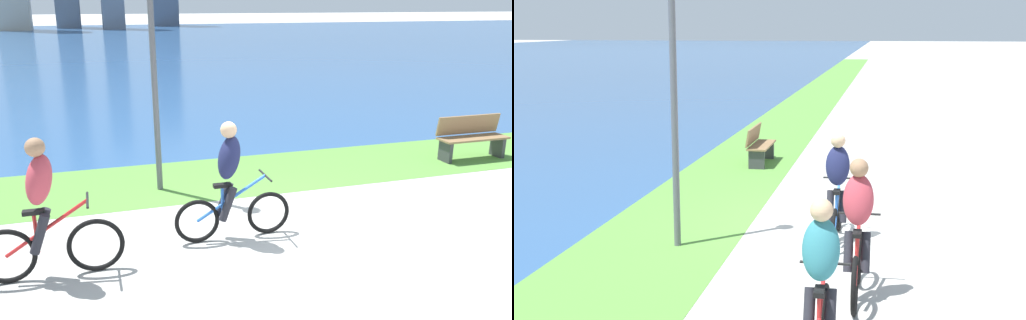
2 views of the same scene
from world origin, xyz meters
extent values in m
plane|color=#B2AFA8|center=(0.00, 0.00, 0.00)|extent=(300.00, 300.00, 0.00)
cube|color=#59933D|center=(0.00, 2.84, 0.00)|extent=(120.00, 2.40, 0.01)
cube|color=#2D568C|center=(0.00, 39.56, 0.00)|extent=(300.00, 71.04, 0.00)
torus|color=black|center=(-0.35, 0.18, 0.31)|extent=(0.62, 0.06, 0.62)
torus|color=black|center=(-1.37, 0.18, 0.31)|extent=(0.62, 0.06, 0.62)
cylinder|color=blue|center=(-0.88, 0.18, 0.59)|extent=(0.99, 0.04, 0.60)
cylinder|color=blue|center=(-1.01, 0.18, 0.54)|extent=(0.04, 0.04, 0.46)
cube|color=black|center=(-1.01, 0.18, 0.79)|extent=(0.24, 0.10, 0.05)
cylinder|color=black|center=(-0.40, 0.18, 0.87)|extent=(0.03, 0.52, 0.03)
ellipsoid|color=#1E234C|center=(-0.91, 0.18, 1.17)|extent=(0.40, 0.36, 0.65)
sphere|color=#D8AD84|center=(-0.91, 0.18, 1.55)|extent=(0.22, 0.22, 0.22)
cylinder|color=#26262D|center=(-0.96, 0.28, 0.55)|extent=(0.27, 0.11, 0.49)
cylinder|color=#26262D|center=(-0.96, 0.08, 0.55)|extent=(0.27, 0.11, 0.49)
torus|color=black|center=(-2.69, -0.23, 0.34)|extent=(0.68, 0.06, 0.68)
torus|color=black|center=(-3.69, -0.23, 0.34)|extent=(0.68, 0.06, 0.68)
cylinder|color=red|center=(-3.21, -0.23, 0.63)|extent=(0.97, 0.04, 0.63)
cylinder|color=red|center=(-3.34, -0.23, 0.58)|extent=(0.04, 0.04, 0.49)
cube|color=black|center=(-3.34, -0.23, 0.85)|extent=(0.24, 0.10, 0.05)
cylinder|color=black|center=(-2.74, -0.23, 0.93)|extent=(0.03, 0.52, 0.03)
ellipsoid|color=#BF3F4C|center=(-3.24, -0.23, 1.23)|extent=(0.40, 0.36, 0.65)
sphere|color=#A57A59|center=(-3.24, -0.23, 1.61)|extent=(0.22, 0.22, 0.22)
cylinder|color=#26262D|center=(-3.29, -0.13, 0.61)|extent=(0.27, 0.11, 0.49)
cylinder|color=#26262D|center=(-3.29, -0.33, 0.61)|extent=(0.27, 0.11, 0.49)
cube|color=olive|center=(4.90, 2.40, 0.45)|extent=(1.50, 0.45, 0.04)
cube|color=olive|center=(4.90, 2.60, 0.70)|extent=(1.50, 0.11, 0.40)
cube|color=#38383D|center=(5.55, 2.40, 0.23)|extent=(0.08, 0.37, 0.45)
cube|color=#38383D|center=(4.25, 2.40, 0.23)|extent=(0.08, 0.37, 0.45)
cylinder|color=#595960|center=(-1.56, 2.50, 1.95)|extent=(0.10, 0.10, 3.89)
camera|label=1|loc=(-2.61, -6.37, 3.15)|focal=37.18mm
camera|label=2|loc=(-11.25, -0.55, 3.21)|focal=49.32mm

